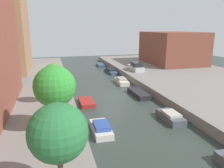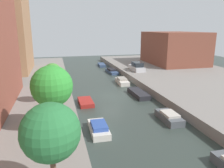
% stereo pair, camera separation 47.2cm
% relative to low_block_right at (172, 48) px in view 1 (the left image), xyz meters
% --- Properties ---
extents(ground_plane, '(84.00, 84.00, 0.00)m').
position_rel_low_block_right_xyz_m(ground_plane, '(-18.00, -16.63, -4.32)').
color(ground_plane, '#2D3833').
extents(quay_right, '(20.00, 64.00, 1.00)m').
position_rel_low_block_right_xyz_m(quay_right, '(-3.00, -16.63, -3.82)').
color(quay_right, gray).
rests_on(quay_right, ground_plane).
extents(low_block_right, '(10.00, 13.14, 6.64)m').
position_rel_low_block_right_xyz_m(low_block_right, '(0.00, 0.00, 0.00)').
color(low_block_right, brown).
rests_on(low_block_right, quay_right).
extents(street_tree_0, '(2.62, 2.62, 4.56)m').
position_rel_low_block_right_xyz_m(street_tree_0, '(-24.99, -33.92, -0.09)').
color(street_tree_0, brown).
rests_on(street_tree_0, quay_left).
extents(street_tree_1, '(3.06, 3.06, 4.99)m').
position_rel_low_block_right_xyz_m(street_tree_1, '(-24.99, -26.83, 0.13)').
color(street_tree_1, brown).
rests_on(street_tree_1, quay_left).
extents(street_tree_2, '(1.83, 1.83, 4.18)m').
position_rel_low_block_right_xyz_m(street_tree_2, '(-24.99, -20.60, -0.15)').
color(street_tree_2, brown).
rests_on(street_tree_2, quay_left).
extents(parked_car, '(1.83, 4.65, 1.53)m').
position_rel_low_block_right_xyz_m(parked_car, '(-10.45, -5.71, -2.69)').
color(parked_car, '#B7B7BC').
rests_on(parked_car, quay_right).
extents(moored_boat_left_1, '(1.49, 3.47, 0.89)m').
position_rel_low_block_right_xyz_m(moored_boat_left_1, '(-21.44, -26.11, -3.95)').
color(moored_boat_left_1, beige).
rests_on(moored_boat_left_1, ground_plane).
extents(moored_boat_left_2, '(1.59, 3.17, 0.46)m').
position_rel_low_block_right_xyz_m(moored_boat_left_2, '(-21.55, -18.74, -4.09)').
color(moored_boat_left_2, maroon).
rests_on(moored_boat_left_2, ground_plane).
extents(moored_boat_right_1, '(1.47, 3.43, 0.87)m').
position_rel_low_block_right_xyz_m(moored_boat_right_1, '(-14.53, -25.41, -3.94)').
color(moored_boat_right_1, '#4C5156').
rests_on(moored_boat_right_1, ground_plane).
extents(moored_boat_right_2, '(1.60, 4.53, 0.60)m').
position_rel_low_block_right_xyz_m(moored_boat_right_2, '(-14.51, -17.27, -4.02)').
color(moored_boat_right_2, '#232328').
rests_on(moored_boat_right_2, ground_plane).
extents(moored_boat_right_3, '(1.62, 3.97, 0.90)m').
position_rel_low_block_right_xyz_m(moored_boat_right_3, '(-14.69, -10.57, -3.93)').
color(moored_boat_right_3, beige).
rests_on(moored_boat_right_3, ground_plane).
extents(moored_boat_right_4, '(1.58, 4.62, 0.80)m').
position_rel_low_block_right_xyz_m(moored_boat_right_4, '(-14.25, -2.02, -3.98)').
color(moored_boat_right_4, '#33476B').
rests_on(moored_boat_right_4, ground_plane).
extents(moored_boat_right_5, '(1.59, 4.04, 0.54)m').
position_rel_low_block_right_xyz_m(moored_boat_right_5, '(-14.54, 6.08, -4.05)').
color(moored_boat_right_5, '#33476B').
rests_on(moored_boat_right_5, ground_plane).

